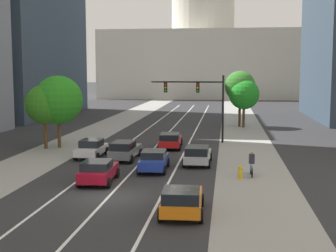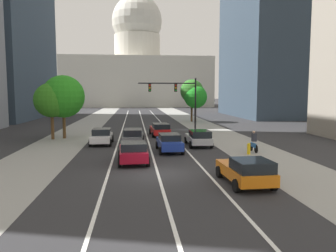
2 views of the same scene
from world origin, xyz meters
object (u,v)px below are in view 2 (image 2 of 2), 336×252
car_blue (169,142)px  street_tree_near_right (192,91)px  car_silver (199,138)px  street_tree_near_left (52,100)px  car_white (102,136)px  car_crimson (133,152)px  traffic_signal_mast (178,94)px  car_orange (246,171)px  street_tree_far_right (196,97)px  capitol_building (137,70)px  cyclist (254,142)px  street_tree_mid_left (63,97)px  fire_hydrant (249,149)px  car_red (160,129)px  car_gray (133,136)px

car_blue → street_tree_near_right: 28.55m
car_silver → street_tree_near_left: (-14.07, 5.76, 3.25)m
car_silver → car_white: size_ratio=1.02×
street_tree_near_right → street_tree_near_left: (-17.81, -19.17, -1.02)m
car_silver → car_white: bearing=77.2°
car_crimson → traffic_signal_mast: size_ratio=0.59×
car_orange → street_tree_far_right: street_tree_far_right is taller
car_blue → car_white: bearing=50.3°
car_blue → capitol_building: bearing=-0.8°
car_blue → traffic_signal_mast: 14.35m
cyclist → street_tree_mid_left: street_tree_mid_left is taller
car_blue → street_tree_near_left: 14.25m
traffic_signal_mast → street_tree_far_right: (4.66, 13.04, -0.50)m
car_white → cyclist: cyclist is taller
car_crimson → car_white: bearing=16.4°
capitol_building → car_white: bearing=-92.8°
cyclist → car_white: bearing=64.7°
capitol_building → car_silver: 93.06m
car_blue → cyclist: bearing=-99.2°
street_tree_near_left → car_crimson: bearing=-56.2°
capitol_building → car_orange: 105.52m
car_silver → fire_hydrant: (3.06, -4.39, -0.30)m
car_orange → street_tree_near_left: 23.34m
capitol_building → car_blue: bearing=-89.1°
street_tree_mid_left → car_orange: bearing=-55.5°
car_red → cyclist: 12.61m
street_tree_mid_left → traffic_signal_mast: bearing=20.4°
fire_hydrant → street_tree_near_right: (0.67, 29.32, 4.57)m
car_red → street_tree_far_right: (7.12, 16.87, 3.34)m
car_blue → cyclist: cyclist is taller
fire_hydrant → street_tree_near_right: street_tree_near_right is taller
car_gray → car_red: (2.94, 5.96, -0.03)m
car_gray → street_tree_far_right: 25.17m
car_silver → cyclist: (3.83, -3.39, 0.08)m
car_blue → street_tree_near_right: street_tree_near_right is taller
car_white → street_tree_mid_left: street_tree_mid_left is taller
car_orange → street_tree_far_right: (4.20, 36.72, 3.35)m
street_tree_mid_left → street_tree_near_left: size_ratio=1.14×
street_tree_near_right → car_gray: bearing=-112.1°
car_white → street_tree_near_right: size_ratio=0.60×
car_crimson → fire_hydrant: car_crimson is taller
capitol_building → car_orange: (4.39, -104.70, -12.35)m
street_tree_far_right → car_white: bearing=-120.4°
car_white → street_tree_near_right: 26.41m
car_crimson → street_tree_near_right: (9.57, 31.47, 4.27)m
fire_hydrant → car_gray: bearing=147.4°
cyclist → car_crimson: bearing=106.2°
car_gray → car_orange: car_gray is taller
cyclist → street_tree_mid_left: bearing=58.0°
traffic_signal_mast → fire_hydrant: bearing=-77.3°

